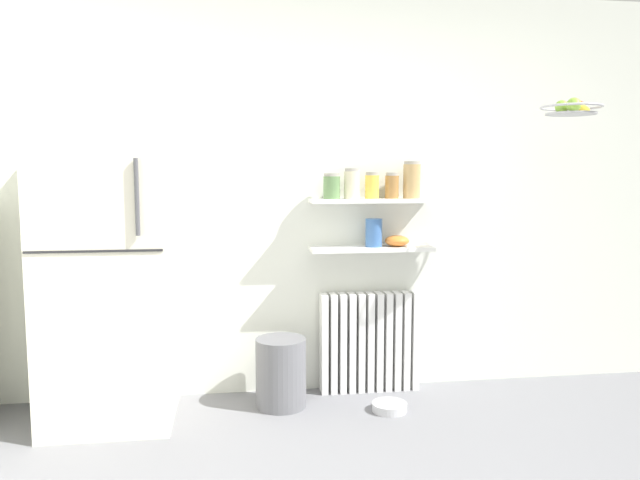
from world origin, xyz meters
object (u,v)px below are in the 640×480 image
object	(u,v)px
storage_jar_0	(332,186)
shelf_bowl	(397,241)
trash_bin	(281,372)
hanging_fruit_basket	(572,108)
pet_food_bowl	(389,407)
storage_jar_1	(352,184)
storage_jar_2	(372,186)
storage_jar_3	(392,186)
refrigerator	(108,274)
vase	(374,233)
storage_jar_4	(412,180)
radiator	(370,342)

from	to	relation	value
storage_jar_0	shelf_bowl	bearing A→B (deg)	0.00
trash_bin	hanging_fruit_basket	bearing A→B (deg)	-8.45
shelf_bowl	pet_food_bowl	xyz separation A→B (m)	(-0.13, -0.34, -0.98)
storage_jar_1	storage_jar_2	distance (m)	0.13
storage_jar_3	trash_bin	size ratio (longest dim) A/B	0.39
refrigerator	storage_jar_3	size ratio (longest dim) A/B	10.35
refrigerator	storage_jar_0	bearing A→B (deg)	9.25
pet_food_bowl	shelf_bowl	bearing A→B (deg)	69.53
storage_jar_3	shelf_bowl	world-z (taller)	storage_jar_3
storage_jar_3	vase	xyz separation A→B (m)	(-0.12, 0.00, -0.30)
vase	storage_jar_2	bearing A→B (deg)	-180.00
refrigerator	shelf_bowl	world-z (taller)	refrigerator
storage_jar_1	pet_food_bowl	bearing A→B (deg)	-63.09
shelf_bowl	storage_jar_3	bearing A→B (deg)	180.00
pet_food_bowl	storage_jar_3	bearing A→B (deg)	75.38
storage_jar_3	storage_jar_4	size ratio (longest dim) A/B	0.70
storage_jar_1	storage_jar_3	xyz separation A→B (m)	(0.26, 0.00, -0.01)
storage_jar_0	shelf_bowl	xyz separation A→B (m)	(0.43, 0.00, -0.35)
radiator	storage_jar_2	xyz separation A→B (m)	(0.00, -0.03, 1.03)
refrigerator	storage_jar_4	distance (m)	1.95
storage_jar_0	storage_jar_4	xyz separation A→B (m)	(0.52, 0.00, 0.04)
storage_jar_0	trash_bin	xyz separation A→B (m)	(-0.34, -0.17, -1.14)
hanging_fruit_basket	storage_jar_3	bearing A→B (deg)	156.58
shelf_bowl	pet_food_bowl	distance (m)	1.04
radiator	storage_jar_1	bearing A→B (deg)	-167.09
pet_food_bowl	hanging_fruit_basket	xyz separation A→B (m)	(1.06, -0.08, 1.80)
storage_jar_4	pet_food_bowl	distance (m)	1.43
storage_jar_3	trash_bin	distance (m)	1.37
storage_jar_2	hanging_fruit_basket	distance (m)	1.27
trash_bin	storage_jar_1	bearing A→B (deg)	19.41
refrigerator	storage_jar_2	distance (m)	1.69
refrigerator	pet_food_bowl	xyz separation A→B (m)	(1.64, -0.12, -0.84)
vase	pet_food_bowl	size ratio (longest dim) A/B	0.85
radiator	shelf_bowl	xyz separation A→B (m)	(0.17, -0.03, 0.68)
refrigerator	storage_jar_0	size ratio (longest dim) A/B	10.63
storage_jar_3	hanging_fruit_basket	size ratio (longest dim) A/B	0.47
storage_jar_0	storage_jar_3	size ratio (longest dim) A/B	0.97
storage_jar_2	trash_bin	size ratio (longest dim) A/B	0.39
storage_jar_0	storage_jar_2	size ratio (longest dim) A/B	0.96
storage_jar_0	pet_food_bowl	world-z (taller)	storage_jar_0
storage_jar_2	storage_jar_0	bearing A→B (deg)	180.00
storage_jar_1	storage_jar_4	size ratio (longest dim) A/B	0.81
storage_jar_1	trash_bin	bearing A→B (deg)	-160.59
refrigerator	shelf_bowl	bearing A→B (deg)	7.02
pet_food_bowl	hanging_fruit_basket	size ratio (longest dim) A/B	0.60
radiator	hanging_fruit_basket	world-z (taller)	hanging_fruit_basket
radiator	trash_bin	distance (m)	0.65
refrigerator	storage_jar_0	xyz separation A→B (m)	(1.34, 0.22, 0.50)
storage_jar_2	vase	distance (m)	0.30
storage_jar_0	shelf_bowl	distance (m)	0.56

